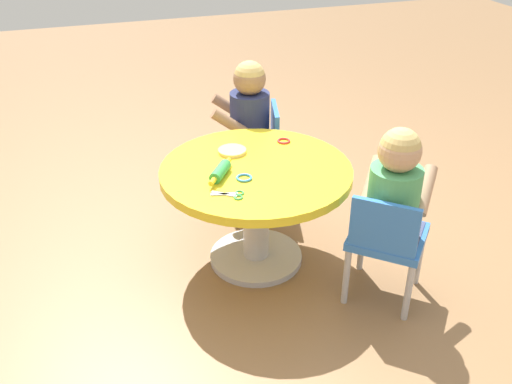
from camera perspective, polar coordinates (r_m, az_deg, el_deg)
name	(u,v)px	position (r m, az deg, el deg)	size (l,w,h in m)	color
ground_plane	(256,259)	(2.77, 0.00, -6.70)	(10.00, 10.00, 0.00)	olive
craft_table	(256,192)	(2.57, 0.00, 0.00)	(0.85, 0.85, 0.50)	silver
child_chair_left	(386,239)	(2.43, 12.88, -4.63)	(0.42, 0.42, 0.54)	#B7B7BC
seated_child_left	(395,187)	(2.35, 13.71, 0.45)	(0.44, 0.43, 0.51)	#3F4772
child_chair_right	(256,147)	(3.14, 0.02, 4.48)	(0.37, 0.37, 0.54)	#B7B7BC
seated_child_right	(249,109)	(3.04, -0.73, 8.31)	(0.35, 0.40, 0.51)	#3F4772
rolling_pin	(220,171)	(2.43, -3.59, 2.07)	(0.20, 0.15, 0.05)	green
craft_scissors	(232,195)	(2.30, -2.38, -0.27)	(0.11, 0.14, 0.01)	silver
playdough_blob_0	(232,151)	(2.64, -2.40, 4.12)	(0.13, 0.13, 0.02)	#F2CC72
cookie_cutter_0	(284,141)	(2.75, 2.79, 5.13)	(0.06, 0.06, 0.01)	red
cookie_cutter_1	(244,178)	(2.41, -1.19, 1.43)	(0.07, 0.07, 0.01)	#3F99D8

